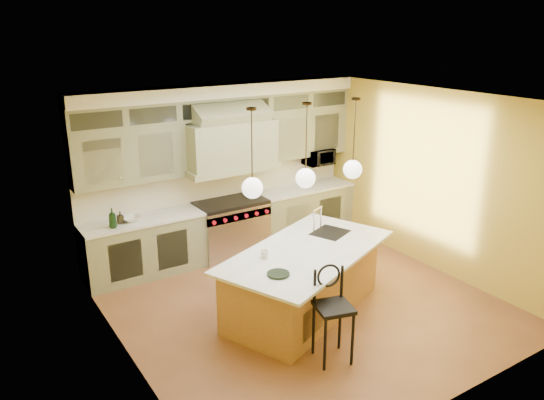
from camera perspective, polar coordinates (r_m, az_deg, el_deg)
floor at (r=7.75m, az=3.42°, el=-11.11°), size 5.00×5.00×0.00m
ceiling at (r=6.81m, az=3.89°, el=10.66°), size 5.00×5.00×0.00m
wall_back at (r=9.19m, az=-5.63°, el=3.40°), size 5.00×0.00×5.00m
wall_front at (r=5.50m, az=19.39°, el=-8.12°), size 5.00×0.00×5.00m
wall_left at (r=6.10m, az=-15.73°, el=-5.10°), size 0.00×5.00×5.00m
wall_right at (r=8.80m, az=16.88°, el=2.02°), size 0.00×5.00×5.00m
back_cabinetry at (r=8.97m, az=-4.84°, el=2.91°), size 5.00×0.77×2.90m
range at (r=9.19m, az=-4.42°, el=-2.90°), size 1.20×0.74×0.96m
kitchen_island at (r=7.40m, az=3.43°, el=-8.49°), size 2.94×2.27×1.35m
counter_stool at (r=6.34m, az=6.53°, el=-11.49°), size 0.50×0.50×1.17m
microwave at (r=10.00m, az=5.03°, el=4.65°), size 0.54×0.37×0.30m
oil_bottle_a at (r=8.17m, az=-16.79°, el=-1.89°), size 0.13×0.13×0.30m
oil_bottle_b at (r=8.34m, az=-16.01°, el=-1.81°), size 0.10×0.10×0.19m
fruit_bowl at (r=8.41m, az=-14.87°, el=-1.97°), size 0.31×0.31×0.07m
cup at (r=6.91m, az=-0.83°, el=-5.85°), size 0.12×0.12×0.10m
pendant_left at (r=6.43m, az=-2.13°, el=1.55°), size 0.26×0.26×1.11m
pendant_center at (r=6.86m, az=3.63°, el=2.60°), size 0.26×0.26×1.11m
pendant_right at (r=7.34m, az=8.68°, el=3.49°), size 0.26×0.26×1.11m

